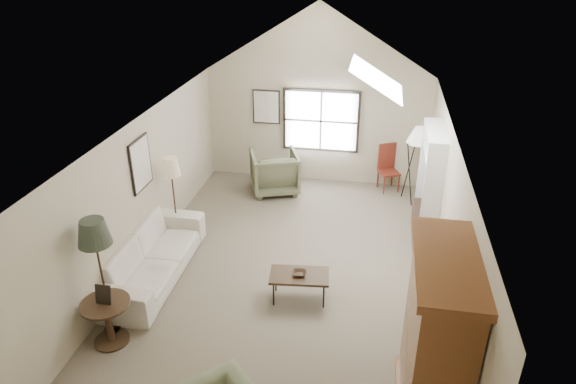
% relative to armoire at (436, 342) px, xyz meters
% --- Properties ---
extents(room_shell, '(5.01, 8.01, 4.00)m').
position_rel_armoire_xyz_m(room_shell, '(-2.18, 2.40, 2.11)').
color(room_shell, '#726551').
rests_on(room_shell, ground).
extents(window, '(1.72, 0.08, 1.42)m').
position_rel_armoire_xyz_m(window, '(-2.08, 6.36, 0.35)').
color(window, black).
rests_on(window, room_shell).
extents(skylight, '(0.80, 1.20, 0.52)m').
position_rel_armoire_xyz_m(skylight, '(-0.88, 3.30, 2.12)').
color(skylight, white).
rests_on(skylight, room_shell).
extents(wall_art, '(1.97, 3.71, 0.88)m').
position_rel_armoire_xyz_m(wall_art, '(-4.06, 4.34, 0.63)').
color(wall_art, black).
rests_on(wall_art, room_shell).
extents(armoire, '(0.60, 1.50, 2.20)m').
position_rel_armoire_xyz_m(armoire, '(0.00, 0.00, 0.00)').
color(armoire, brown).
rests_on(armoire, ground).
extents(tv_alcove, '(0.32, 1.30, 2.10)m').
position_rel_armoire_xyz_m(tv_alcove, '(0.16, 4.00, 0.05)').
color(tv_alcove, white).
rests_on(tv_alcove, ground).
extents(media_console, '(0.34, 1.18, 0.60)m').
position_rel_armoire_xyz_m(media_console, '(0.14, 4.00, -0.80)').
color(media_console, '#382316').
rests_on(media_console, ground).
extents(tv_panel, '(0.05, 0.90, 0.55)m').
position_rel_armoire_xyz_m(tv_panel, '(0.14, 4.00, -0.18)').
color(tv_panel, black).
rests_on(tv_panel, media_console).
extents(sofa, '(1.08, 2.70, 0.78)m').
position_rel_armoire_xyz_m(sofa, '(-4.38, 2.06, -0.71)').
color(sofa, beige).
rests_on(sofa, ground).
extents(armchair_far, '(1.29, 1.31, 0.93)m').
position_rel_armoire_xyz_m(armchair_far, '(-2.99, 5.58, -0.63)').
color(armchair_far, '#636446').
rests_on(armchair_far, ground).
extents(coffee_table, '(0.96, 0.60, 0.46)m').
position_rel_armoire_xyz_m(coffee_table, '(-1.83, 1.87, -0.87)').
color(coffee_table, '#382817').
rests_on(coffee_table, ground).
extents(bowl, '(0.24, 0.24, 0.05)m').
position_rel_armoire_xyz_m(bowl, '(-1.83, 1.87, -0.61)').
color(bowl, '#3C2718').
rests_on(bowl, coffee_table).
extents(side_table, '(0.68, 0.68, 0.67)m').
position_rel_armoire_xyz_m(side_table, '(-4.28, 0.46, -0.76)').
color(side_table, '#3B2618').
rests_on(side_table, ground).
extents(side_chair, '(0.54, 0.54, 1.05)m').
position_rel_armoire_xyz_m(side_chair, '(-0.49, 6.10, -0.57)').
color(side_chair, maroon).
rests_on(side_chair, ground).
extents(tripod_lamp, '(0.59, 0.59, 1.70)m').
position_rel_armoire_xyz_m(tripod_lamp, '(0.02, 5.66, -0.25)').
color(tripod_lamp, silver).
rests_on(tripod_lamp, ground).
extents(dark_lamp, '(0.45, 0.45, 1.87)m').
position_rel_armoire_xyz_m(dark_lamp, '(-4.38, 0.66, -0.16)').
color(dark_lamp, black).
rests_on(dark_lamp, ground).
extents(tan_lamp, '(0.34, 0.34, 1.68)m').
position_rel_armoire_xyz_m(tan_lamp, '(-4.38, 3.26, -0.26)').
color(tan_lamp, tan).
rests_on(tan_lamp, ground).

